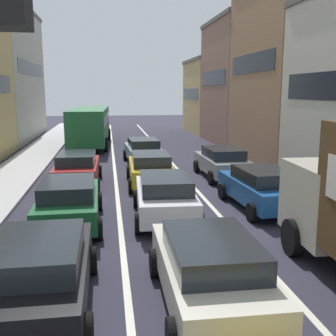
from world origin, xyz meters
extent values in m
cube|color=#B4B4B4|center=(-6.70, 20.00, 0.07)|extent=(2.60, 64.00, 0.14)
cube|color=silver|center=(-1.70, 20.00, 0.01)|extent=(0.16, 60.00, 0.01)
cube|color=silver|center=(1.70, 20.00, 0.01)|extent=(0.16, 60.00, 0.01)
cube|color=black|center=(-8.48, 36.67, 6.09)|extent=(0.02, 11.73, 1.10)
cube|color=tan|center=(9.90, 39.60, 3.52)|extent=(7.00, 8.70, 7.03)
cube|color=black|center=(6.38, 39.60, 3.87)|extent=(0.02, 7.04, 1.10)
cube|color=#66605B|center=(9.90, 39.60, 7.18)|extent=(7.20, 8.70, 0.30)
cube|color=#936B5B|center=(9.90, 30.80, 4.73)|extent=(7.00, 8.70, 9.47)
cube|color=black|center=(6.38, 30.80, 5.21)|extent=(0.02, 7.04, 1.10)
cube|color=#66605B|center=(9.90, 30.80, 9.62)|extent=(7.20, 8.70, 0.30)
cube|color=#9E7556|center=(9.90, 22.00, 5.26)|extent=(7.00, 8.70, 10.52)
cube|color=black|center=(6.38, 22.00, 5.79)|extent=(0.02, 7.04, 1.10)
cube|color=black|center=(6.39, 13.20, 4.39)|extent=(0.02, 7.04, 1.10)
sphere|color=green|center=(-2.55, 0.90, 4.69)|extent=(0.18, 0.18, 0.18)
cube|color=black|center=(3.91, 8.91, 1.81)|extent=(2.01, 0.14, 0.70)
cylinder|color=black|center=(2.65, 7.84, 0.48)|extent=(0.35, 0.97, 0.96)
cube|color=beige|center=(-0.12, 5.68, 0.67)|extent=(1.84, 4.32, 0.70)
cube|color=#1E2328|center=(-0.12, 5.48, 1.23)|extent=(1.61, 2.42, 0.52)
cylinder|color=black|center=(-1.03, 7.15, 0.32)|extent=(0.23, 0.64, 0.64)
cylinder|color=black|center=(0.81, 7.14, 0.32)|extent=(0.23, 0.64, 0.64)
cylinder|color=black|center=(0.79, 4.21, 0.32)|extent=(0.23, 0.64, 0.64)
cube|color=black|center=(-3.37, 6.04, 0.67)|extent=(1.82, 4.31, 0.70)
cube|color=#1E2328|center=(-3.37, 5.84, 1.23)|extent=(1.59, 2.41, 0.52)
cylinder|color=black|center=(-4.30, 7.50, 0.32)|extent=(0.22, 0.64, 0.64)
cylinder|color=black|center=(-2.46, 7.51, 0.32)|extent=(0.22, 0.64, 0.64)
cylinder|color=black|center=(-2.45, 4.58, 0.32)|extent=(0.22, 0.64, 0.64)
cube|color=silver|center=(-0.19, 11.41, 0.67)|extent=(2.02, 4.39, 0.70)
cube|color=#1E2328|center=(-0.20, 11.21, 1.23)|extent=(1.71, 2.49, 0.52)
cylinder|color=black|center=(-1.04, 12.91, 0.32)|extent=(0.25, 0.65, 0.64)
cylinder|color=black|center=(0.80, 12.82, 0.32)|extent=(0.25, 0.65, 0.64)
cylinder|color=black|center=(-1.19, 9.99, 0.32)|extent=(0.25, 0.65, 0.64)
cylinder|color=black|center=(0.65, 9.90, 0.32)|extent=(0.25, 0.65, 0.64)
cube|color=#19592D|center=(-3.29, 11.15, 0.67)|extent=(1.87, 4.33, 0.70)
cube|color=#1E2328|center=(-3.28, 10.95, 1.23)|extent=(1.62, 2.43, 0.52)
cylinder|color=black|center=(-4.23, 12.60, 0.32)|extent=(0.23, 0.64, 0.64)
cylinder|color=black|center=(-2.39, 12.63, 0.32)|extent=(0.23, 0.64, 0.64)
cylinder|color=black|center=(-4.18, 9.67, 0.32)|extent=(0.23, 0.64, 0.64)
cylinder|color=black|center=(-2.34, 9.70, 0.32)|extent=(0.23, 0.64, 0.64)
cube|color=#B29319|center=(-0.17, 16.33, 0.67)|extent=(1.90, 4.34, 0.70)
cube|color=#1E2328|center=(-0.17, 16.13, 1.23)|extent=(1.64, 2.45, 0.52)
cylinder|color=black|center=(-1.05, 17.81, 0.32)|extent=(0.24, 0.65, 0.64)
cylinder|color=black|center=(0.79, 17.77, 0.32)|extent=(0.24, 0.65, 0.64)
cylinder|color=black|center=(-1.12, 14.89, 0.32)|extent=(0.24, 0.65, 0.64)
cylinder|color=black|center=(0.72, 14.84, 0.32)|extent=(0.24, 0.65, 0.64)
cube|color=#A51E1E|center=(-3.41, 16.86, 0.67)|extent=(1.87, 4.33, 0.70)
cube|color=#1E2328|center=(-3.42, 16.66, 1.23)|extent=(1.63, 2.43, 0.52)
cylinder|color=black|center=(-4.31, 18.34, 0.32)|extent=(0.23, 0.64, 0.64)
cylinder|color=black|center=(-2.47, 18.31, 0.32)|extent=(0.23, 0.64, 0.64)
cylinder|color=black|center=(-4.36, 15.42, 0.32)|extent=(0.23, 0.64, 0.64)
cylinder|color=black|center=(-2.52, 15.39, 0.32)|extent=(0.23, 0.64, 0.64)
cube|color=#759EB7|center=(-0.01, 21.88, 0.67)|extent=(1.98, 4.37, 0.70)
cube|color=#1E2328|center=(0.00, 21.68, 1.23)|extent=(1.68, 2.47, 0.52)
cylinder|color=black|center=(-0.99, 23.30, 0.32)|extent=(0.25, 0.65, 0.64)
cylinder|color=black|center=(0.85, 23.38, 0.32)|extent=(0.25, 0.65, 0.64)
cylinder|color=black|center=(-0.86, 20.38, 0.32)|extent=(0.25, 0.65, 0.64)
cylinder|color=black|center=(0.97, 20.46, 0.32)|extent=(0.25, 0.65, 0.64)
cube|color=#194C8C|center=(3.40, 12.09, 0.67)|extent=(2.02, 4.39, 0.70)
cube|color=#1E2328|center=(3.41, 11.89, 1.23)|extent=(1.71, 2.49, 0.52)
cylinder|color=black|center=(2.40, 13.51, 0.32)|extent=(0.25, 0.65, 0.64)
cylinder|color=black|center=(4.24, 13.60, 0.32)|extent=(0.25, 0.65, 0.64)
cylinder|color=black|center=(2.55, 10.59, 0.32)|extent=(0.25, 0.65, 0.64)
cylinder|color=black|center=(4.39, 10.68, 0.32)|extent=(0.25, 0.65, 0.64)
cube|color=gray|center=(3.48, 17.51, 0.67)|extent=(1.86, 4.32, 0.70)
cube|color=#1E2328|center=(3.48, 17.31, 1.23)|extent=(1.62, 2.43, 0.52)
cylinder|color=black|center=(2.54, 18.96, 0.32)|extent=(0.23, 0.64, 0.64)
cylinder|color=black|center=(4.38, 18.98, 0.32)|extent=(0.23, 0.64, 0.64)
cylinder|color=black|center=(2.58, 16.03, 0.32)|extent=(0.23, 0.64, 0.64)
cylinder|color=black|center=(4.42, 16.06, 0.32)|extent=(0.23, 0.64, 0.64)
cube|color=#1E6033|center=(-3.32, 30.22, 1.70)|extent=(2.88, 10.58, 2.40)
cube|color=black|center=(-3.32, 30.22, 2.06)|extent=(2.89, 9.96, 0.70)
cylinder|color=black|center=(-4.43, 34.04, 0.50)|extent=(0.34, 1.01, 1.00)
cylinder|color=black|center=(-1.93, 33.95, 0.50)|extent=(0.34, 1.01, 1.00)
cylinder|color=black|center=(-4.69, 27.11, 0.50)|extent=(0.34, 1.01, 1.00)
cylinder|color=black|center=(-2.19, 27.02, 0.50)|extent=(0.34, 1.01, 1.00)
camera|label=1|loc=(-2.01, -1.62, 4.21)|focal=43.71mm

